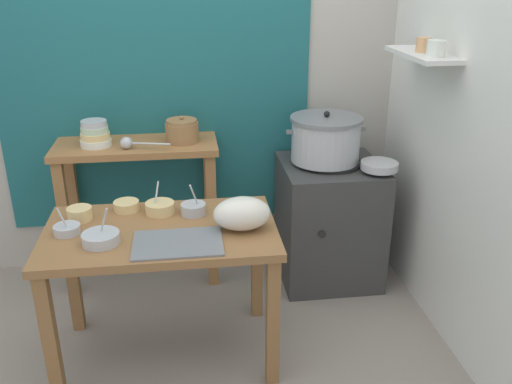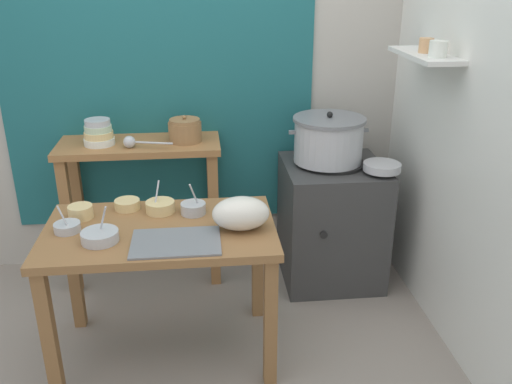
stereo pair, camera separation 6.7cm
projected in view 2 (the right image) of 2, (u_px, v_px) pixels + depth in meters
The scene contains 19 objects.
ground_plane at pixel (192, 352), 2.87m from camera, with size 9.00×9.00×0.00m, color gray.
wall_back at pixel (196, 65), 3.38m from camera, with size 4.40×0.12×2.60m.
wall_right at pixel (466, 92), 2.69m from camera, with size 0.30×3.20×2.60m.
prep_table at pixel (161, 248), 2.65m from camera, with size 1.10×0.66×0.72m.
back_shelf_table at pixel (142, 177), 3.34m from camera, with size 0.96×0.40×0.90m.
stove_block at pixel (331, 221), 3.45m from camera, with size 0.60×0.61×0.78m.
steamer_pot at pixel (328, 139), 3.26m from camera, with size 0.48×0.43×0.31m.
clay_pot at pixel (185, 130), 3.26m from camera, with size 0.20×0.20×0.16m.
bowl_stack_enamel at pixel (99, 133), 3.19m from camera, with size 0.18×0.18×0.15m.
ladle at pixel (131, 142), 3.15m from camera, with size 0.29×0.10×0.07m.
serving_tray at pixel (176, 242), 2.46m from camera, with size 0.40×0.28×0.01m, color slate.
plastic_bag at pixel (241, 213), 2.56m from camera, with size 0.27×0.19×0.16m, color silver.
wide_pan at pixel (382, 167), 3.15m from camera, with size 0.22×0.22×0.04m, color #B7BABF.
prep_bowl_0 at pixel (67, 227), 2.56m from camera, with size 0.12×0.12×0.14m.
prep_bowl_1 at pixel (160, 206), 2.76m from camera, with size 0.15×0.15×0.16m.
prep_bowl_2 at pixel (80, 211), 2.69m from camera, with size 0.12×0.12×0.06m.
prep_bowl_3 at pixel (100, 236), 2.47m from camera, with size 0.17×0.17×0.18m.
prep_bowl_4 at pixel (127, 204), 2.80m from camera, with size 0.13×0.13×0.05m.
prep_bowl_5 at pixel (193, 208), 2.74m from camera, with size 0.13×0.13×0.17m.
Camera 2 is at (0.09, -2.35, 1.87)m, focal length 38.43 mm.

